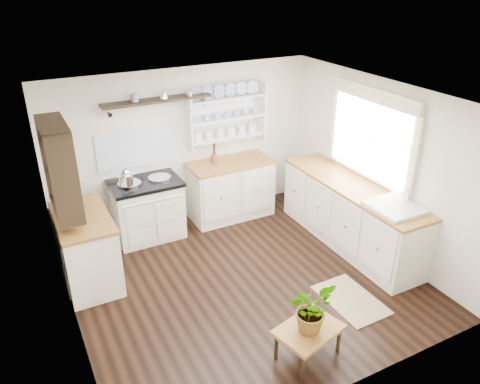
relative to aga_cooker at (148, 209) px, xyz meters
name	(u,v)px	position (x,y,z in m)	size (l,w,h in m)	color
floor	(245,280)	(0.73, -1.57, -0.44)	(4.00, 3.80, 0.01)	black
wall_back	(184,146)	(0.73, 0.33, 0.71)	(4.00, 0.02, 2.30)	silver
wall_right	(378,166)	(2.73, -1.57, 0.71)	(0.02, 3.80, 2.30)	silver
wall_left	(63,240)	(-1.27, -1.57, 0.71)	(0.02, 3.80, 2.30)	silver
ceiling	(246,99)	(0.73, -1.57, 1.86)	(4.00, 3.80, 0.01)	white
window	(371,134)	(2.68, -1.42, 1.12)	(0.08, 1.55, 1.22)	white
aga_cooker	(148,209)	(0.00, 0.00, 0.00)	(0.97, 0.67, 0.90)	beige
back_cabinets	(230,188)	(1.33, 0.03, 0.02)	(1.27, 0.63, 0.90)	silver
right_cabinets	(350,214)	(2.43, -1.47, 0.02)	(0.62, 2.43, 0.90)	silver
belfast_sink	(393,216)	(2.43, -2.22, 0.36)	(0.55, 0.60, 0.45)	white
left_cabinets	(87,248)	(-0.97, -0.67, 0.02)	(0.62, 1.13, 0.90)	silver
plate_rack	(225,114)	(1.38, 0.29, 1.11)	(1.20, 0.22, 0.90)	white
high_shelf	(157,101)	(0.33, 0.21, 1.47)	(1.50, 0.29, 0.16)	black
left_shelving	(59,167)	(-1.11, -0.67, 1.11)	(0.28, 0.80, 1.05)	black
kettle	(126,177)	(-0.28, -0.12, 0.60)	(0.19, 0.19, 0.23)	silver
utensil_crock	(214,158)	(1.10, 0.11, 0.53)	(0.10, 0.10, 0.12)	brown
center_table	(309,332)	(0.70, -2.97, -0.14)	(0.73, 0.60, 0.34)	brown
potted_plant	(311,309)	(0.70, -2.97, 0.15)	(0.44, 0.38, 0.49)	#3F7233
floor_rug	(351,300)	(1.64, -2.50, -0.43)	(0.55, 0.85, 0.02)	#916954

